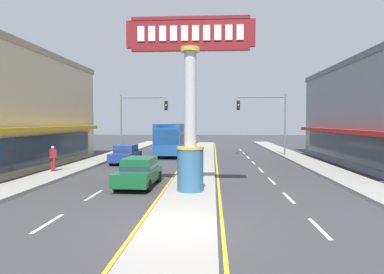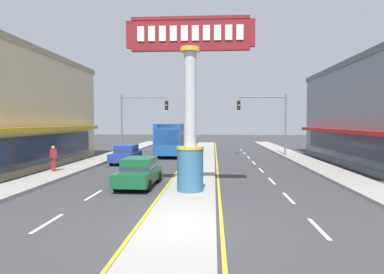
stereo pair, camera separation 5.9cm
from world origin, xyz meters
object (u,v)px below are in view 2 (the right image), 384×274
sedan_far_right_lane (126,154)px  pedestrian_near_kerb (53,157)px  traffic_light_right_side (268,114)px  bus_near_left_lane (176,137)px  traffic_light_left_side (139,114)px  district_sign (190,107)px  sedan_near_right_lane (139,172)px

sedan_far_right_lane → pedestrian_near_kerb: pedestrian_near_kerb is taller
traffic_light_right_side → bus_near_left_lane: 9.80m
traffic_light_left_side → traffic_light_right_side: same height
district_sign → traffic_light_right_side: size_ratio=1.33×
sedan_far_right_lane → pedestrian_near_kerb: size_ratio=2.57×
sedan_near_right_lane → sedan_far_right_lane: bearing=108.5°
traffic_light_left_side → sedan_far_right_lane: 7.01m
traffic_light_left_side → sedan_far_right_lane: bearing=-87.3°
traffic_light_left_side → sedan_near_right_lane: traffic_light_left_side is taller
traffic_light_right_side → sedan_far_right_lane: (-12.61, -6.22, -3.46)m
district_sign → traffic_light_left_side: district_sign is taller
sedan_near_right_lane → traffic_light_left_side: bearing=102.7°
traffic_light_left_side → sedan_near_right_lane: bearing=-77.3°
district_sign → pedestrian_near_kerb: (-9.47, 5.57, -3.00)m
traffic_light_right_side → sedan_far_right_lane: bearing=-153.7°
sedan_far_right_lane → traffic_light_left_side: bearing=92.7°
district_sign → sedan_near_right_lane: district_sign is taller
traffic_light_right_side → district_sign: bearing=-109.9°
sedan_near_right_lane → pedestrian_near_kerb: bearing=149.7°
pedestrian_near_kerb → traffic_light_right_side: bearing=37.5°
bus_near_left_lane → pedestrian_near_kerb: 15.64m
district_sign → sedan_near_right_lane: bearing=149.1°
sedan_far_right_lane → bus_near_left_lane: bearing=68.0°
district_sign → traffic_light_left_side: 18.80m
traffic_light_left_side → pedestrian_near_kerb: size_ratio=3.69×
traffic_light_right_side → sedan_near_right_lane: traffic_light_right_side is taller
district_sign → traffic_light_left_side: size_ratio=1.33×
sedan_near_right_lane → sedan_far_right_lane: 10.40m
traffic_light_left_side → pedestrian_near_kerb: traffic_light_left_side is taller
traffic_light_right_side → traffic_light_left_side: bearing=-179.4°
district_sign → pedestrian_near_kerb: 11.39m
traffic_light_left_side → bus_near_left_lane: 4.77m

